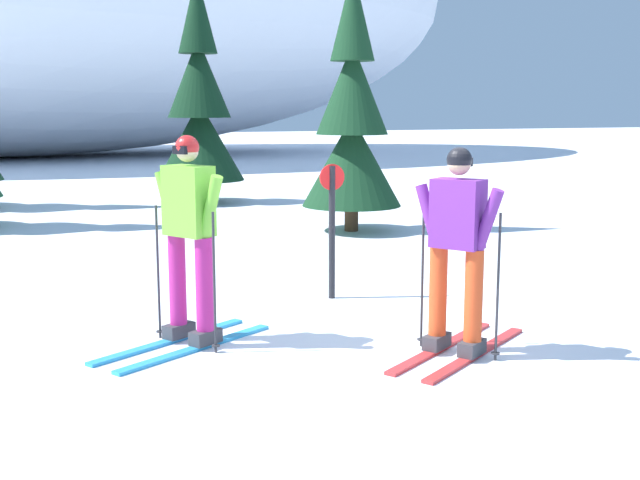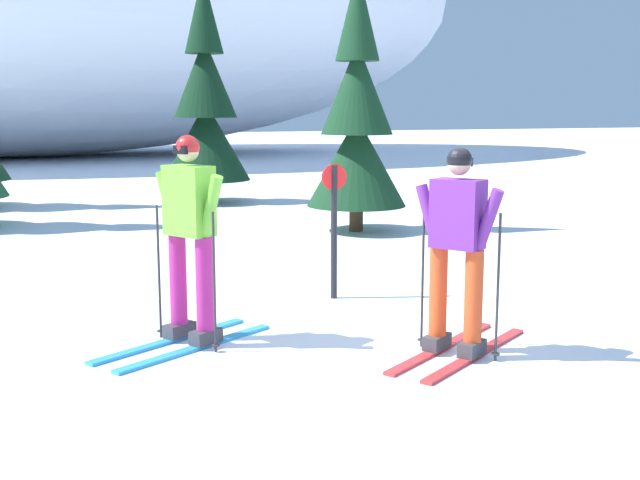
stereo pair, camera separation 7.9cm
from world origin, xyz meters
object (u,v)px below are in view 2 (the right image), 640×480
(skier_purple_jacket, at_px, (457,249))
(pine_tree_far_right, at_px, (357,124))
(trail_marker_post, at_px, (334,223))
(skier_lime_jacket, at_px, (189,235))
(pine_tree_right, at_px, (206,108))

(skier_purple_jacket, xyz_separation_m, pine_tree_far_right, (2.03, 6.54, 0.89))
(trail_marker_post, bearing_deg, skier_purple_jacket, -85.93)
(skier_purple_jacket, bearing_deg, pine_tree_far_right, 72.75)
(pine_tree_far_right, height_order, trail_marker_post, pine_tree_far_right)
(skier_purple_jacket, bearing_deg, skier_lime_jacket, 149.78)
(pine_tree_right, xyz_separation_m, trail_marker_post, (-0.86, -9.26, -1.21))
(pine_tree_right, bearing_deg, skier_lime_jacket, -104.44)
(skier_lime_jacket, xyz_separation_m, pine_tree_right, (2.67, 10.36, 1.08))
(skier_lime_jacket, bearing_deg, skier_purple_jacket, -30.22)
(pine_tree_right, distance_m, trail_marker_post, 9.37)
(skier_lime_jacket, relative_size, pine_tree_right, 0.37)
(pine_tree_right, distance_m, pine_tree_far_right, 5.15)
(pine_tree_far_right, relative_size, trail_marker_post, 2.93)
(pine_tree_far_right, distance_m, trail_marker_post, 4.91)
(skier_lime_jacket, xyz_separation_m, trail_marker_post, (1.81, 1.10, -0.13))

